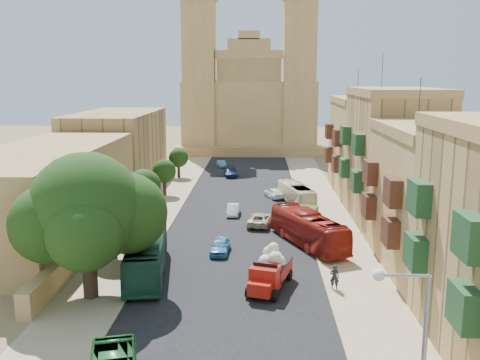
# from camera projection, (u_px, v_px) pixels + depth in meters

# --- Properties ---
(ground) EXTENTS (260.00, 260.00, 0.00)m
(ground) POSITION_uv_depth(u_px,v_px,m) (224.00, 326.00, 32.69)
(ground) COLOR brown
(road_surface) EXTENTS (14.00, 140.00, 0.01)m
(road_surface) POSITION_uv_depth(u_px,v_px,m) (241.00, 207.00, 62.11)
(road_surface) COLOR black
(road_surface) RESTS_ON ground
(sidewalk_east) EXTENTS (5.00, 140.00, 0.01)m
(sidewalk_east) POSITION_uv_depth(u_px,v_px,m) (323.00, 208.00, 61.77)
(sidewalk_east) COLOR tan
(sidewalk_east) RESTS_ON ground
(sidewalk_west) EXTENTS (5.00, 140.00, 0.01)m
(sidewalk_west) POSITION_uv_depth(u_px,v_px,m) (160.00, 206.00, 62.46)
(sidewalk_west) COLOR tan
(sidewalk_west) RESTS_ON ground
(kerb_east) EXTENTS (0.25, 140.00, 0.12)m
(kerb_east) POSITION_uv_depth(u_px,v_px,m) (302.00, 207.00, 61.85)
(kerb_east) COLOR tan
(kerb_east) RESTS_ON ground
(kerb_west) EXTENTS (0.25, 140.00, 0.12)m
(kerb_west) POSITION_uv_depth(u_px,v_px,m) (181.00, 206.00, 62.36)
(kerb_west) COLOR tan
(kerb_west) RESTS_ON ground
(townhouse_b) EXTENTS (9.00, 14.00, 14.90)m
(townhouse_b) POSITION_uv_depth(u_px,v_px,m) (436.00, 197.00, 41.82)
(townhouse_b) COLOR #A9844C
(townhouse_b) RESTS_ON ground
(townhouse_c) EXTENTS (9.00, 14.00, 17.40)m
(townhouse_c) POSITION_uv_depth(u_px,v_px,m) (393.00, 155.00, 55.30)
(townhouse_c) COLOR tan
(townhouse_c) RESTS_ON ground
(townhouse_d) EXTENTS (9.00, 14.00, 15.90)m
(townhouse_d) POSITION_uv_depth(u_px,v_px,m) (367.00, 145.00, 69.18)
(townhouse_d) COLOR #A9844C
(townhouse_d) RESTS_ON ground
(west_wall) EXTENTS (1.00, 40.00, 1.80)m
(west_wall) POSITION_uv_depth(u_px,v_px,m) (111.00, 222.00, 52.59)
(west_wall) COLOR #A9844C
(west_wall) RESTS_ON ground
(west_building_low) EXTENTS (10.00, 28.00, 8.40)m
(west_building_low) POSITION_uv_depth(u_px,v_px,m) (46.00, 193.00, 50.19)
(west_building_low) COLOR olive
(west_building_low) RESTS_ON ground
(west_building_mid) EXTENTS (10.00, 22.00, 10.00)m
(west_building_mid) POSITION_uv_depth(u_px,v_px,m) (118.00, 148.00, 75.54)
(west_building_mid) COLOR tan
(west_building_mid) RESTS_ON ground
(church) EXTENTS (28.00, 22.50, 36.30)m
(church) POSITION_uv_depth(u_px,v_px,m) (250.00, 103.00, 107.96)
(church) COLOR #A9844C
(church) RESTS_ON ground
(ficus_tree) EXTENTS (10.12, 9.31, 10.12)m
(ficus_tree) POSITION_uv_depth(u_px,v_px,m) (88.00, 213.00, 35.82)
(ficus_tree) COLOR #332219
(ficus_tree) RESTS_ON ground
(street_tree_a) EXTENTS (3.67, 3.67, 5.65)m
(street_tree_a) POSITION_uv_depth(u_px,v_px,m) (113.00, 214.00, 44.10)
(street_tree_a) COLOR #332219
(street_tree_a) RESTS_ON ground
(street_tree_b) EXTENTS (3.56, 3.56, 5.48)m
(street_tree_b) POSITION_uv_depth(u_px,v_px,m) (144.00, 186.00, 55.89)
(street_tree_b) COLOR #332219
(street_tree_b) RESTS_ON ground
(street_tree_c) EXTENTS (3.01, 3.01, 4.62)m
(street_tree_c) POSITION_uv_depth(u_px,v_px,m) (164.00, 171.00, 67.77)
(street_tree_c) COLOR #332219
(street_tree_c) RESTS_ON ground
(street_tree_d) EXTENTS (2.90, 2.90, 4.46)m
(street_tree_d) POSITION_uv_depth(u_px,v_px,m) (178.00, 158.00, 79.56)
(street_tree_d) COLOR #332219
(street_tree_d) RESTS_ON ground
(streetlamp) EXTENTS (2.11, 0.44, 8.22)m
(streetlamp) POSITION_uv_depth(u_px,v_px,m) (411.00, 348.00, 19.65)
(streetlamp) COLOR gray
(streetlamp) RESTS_ON ground
(red_truck) EXTENTS (3.52, 5.76, 3.18)m
(red_truck) POSITION_uv_depth(u_px,v_px,m) (270.00, 270.00, 38.13)
(red_truck) COLOR #A8160C
(red_truck) RESTS_ON ground
(olive_pickup) EXTENTS (3.47, 4.84, 1.83)m
(olive_pickup) POSITION_uv_depth(u_px,v_px,m) (303.00, 219.00, 53.62)
(olive_pickup) COLOR #444F1D
(olive_pickup) RESTS_ON ground
(bus_green_north) EXTENTS (4.08, 11.46, 3.12)m
(bus_green_north) POSITION_uv_depth(u_px,v_px,m) (147.00, 255.00, 40.85)
(bus_green_north) COLOR #1A4A35
(bus_green_north) RESTS_ON ground
(bus_red_east) EXTENTS (6.62, 10.87, 3.00)m
(bus_red_east) POSITION_uv_depth(u_px,v_px,m) (308.00, 229.00, 47.96)
(bus_red_east) COLOR maroon
(bus_red_east) RESTS_ON ground
(bus_cream_east) EXTENTS (4.20, 8.93, 2.42)m
(bus_cream_east) POSITION_uv_depth(u_px,v_px,m) (296.00, 194.00, 63.58)
(bus_cream_east) COLOR #FFF0C9
(bus_cream_east) RESTS_ON ground
(car_blue_a) EXTENTS (1.72, 3.84, 1.28)m
(car_blue_a) POSITION_uv_depth(u_px,v_px,m) (220.00, 246.00, 45.91)
(car_blue_a) COLOR #398EBD
(car_blue_a) RESTS_ON ground
(car_white_a) EXTENTS (1.32, 3.60, 1.18)m
(car_white_a) POSITION_uv_depth(u_px,v_px,m) (233.00, 210.00, 58.54)
(car_white_a) COLOR white
(car_white_a) RESTS_ON ground
(car_cream) EXTENTS (2.78, 4.94, 1.30)m
(car_cream) POSITION_uv_depth(u_px,v_px,m) (260.00, 219.00, 54.45)
(car_cream) COLOR #C3B292
(car_cream) RESTS_ON ground
(car_dkblue) EXTENTS (2.42, 4.82, 1.34)m
(car_dkblue) POSITION_uv_depth(u_px,v_px,m) (231.00, 172.00, 80.89)
(car_dkblue) COLOR #111E4A
(car_dkblue) RESTS_ON ground
(car_white_b) EXTENTS (2.78, 4.07, 1.29)m
(car_white_b) POSITION_uv_depth(u_px,v_px,m) (274.00, 193.00, 66.65)
(car_white_b) COLOR white
(car_white_b) RESTS_ON ground
(car_blue_b) EXTENTS (1.96, 3.46, 1.08)m
(car_blue_b) POSITION_uv_depth(u_px,v_px,m) (222.00, 164.00, 89.19)
(car_blue_b) COLOR #3B87C3
(car_blue_b) RESTS_ON ground
(pedestrian_a) EXTENTS (0.72, 0.53, 1.81)m
(pedestrian_a) POSITION_uv_depth(u_px,v_px,m) (334.00, 277.00, 38.12)
(pedestrian_a) COLOR black
(pedestrian_a) RESTS_ON ground
(pedestrian_c) EXTENTS (0.54, 1.09, 1.80)m
(pedestrian_c) POSITION_uv_depth(u_px,v_px,m) (320.00, 231.00, 49.37)
(pedestrian_c) COLOR #3C3C40
(pedestrian_c) RESTS_ON ground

